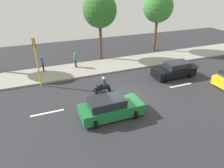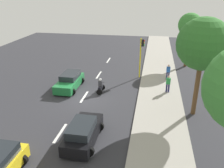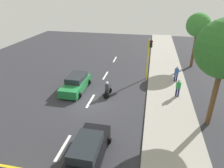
# 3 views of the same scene
# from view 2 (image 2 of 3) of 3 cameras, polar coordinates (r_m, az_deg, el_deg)

# --- Properties ---
(ground_plane) EXTENTS (40.00, 60.00, 0.10)m
(ground_plane) POSITION_cam_2_polar(r_m,az_deg,el_deg) (22.40, -6.75, -3.24)
(ground_plane) COLOR #2D2D33
(sidewalk) EXTENTS (4.00, 60.00, 0.15)m
(sidewalk) POSITION_cam_2_polar(r_m,az_deg,el_deg) (21.50, 11.46, -4.35)
(sidewalk) COLOR #9E998E
(sidewalk) RESTS_ON ground
(lane_stripe_north) EXTENTS (0.20, 2.40, 0.01)m
(lane_stripe_north) POSITION_cam_2_polar(r_m,az_deg,el_deg) (17.49, -12.45, -11.53)
(lane_stripe_north) COLOR white
(lane_stripe_north) RESTS_ON ground
(lane_stripe_mid) EXTENTS (0.20, 2.40, 0.01)m
(lane_stripe_mid) POSITION_cam_2_polar(r_m,az_deg,el_deg) (22.37, -6.76, -3.11)
(lane_stripe_mid) COLOR white
(lane_stripe_mid) RESTS_ON ground
(lane_stripe_south) EXTENTS (0.20, 2.40, 0.01)m
(lane_stripe_south) POSITION_cam_2_polar(r_m,az_deg,el_deg) (27.69, -3.23, 2.21)
(lane_stripe_south) COLOR white
(lane_stripe_south) RESTS_ON ground
(lane_stripe_far_south) EXTENTS (0.20, 2.40, 0.01)m
(lane_stripe_far_south) POSITION_cam_2_polar(r_m,az_deg,el_deg) (33.25, -0.86, 5.79)
(lane_stripe_far_south) COLOR white
(lane_stripe_far_south) RESTS_ON ground
(car_green) EXTENTS (2.24, 4.42, 1.52)m
(car_green) POSITION_cam_2_polar(r_m,az_deg,el_deg) (24.29, -10.23, 0.65)
(car_green) COLOR #1E7238
(car_green) RESTS_ON ground
(car_black) EXTENTS (2.19, 4.29, 1.52)m
(car_black) POSITION_cam_2_polar(r_m,az_deg,el_deg) (16.03, -7.04, -11.56)
(car_black) COLOR black
(car_black) RESTS_ON ground
(motorcycle) EXTENTS (0.60, 1.30, 1.53)m
(motorcycle) POSITION_cam_2_polar(r_m,az_deg,el_deg) (22.86, -2.77, -0.63)
(motorcycle) COLOR black
(motorcycle) RESTS_ON ground
(pedestrian_near_signal) EXTENTS (0.40, 0.24, 1.69)m
(pedestrian_near_signal) POSITION_cam_2_polar(r_m,az_deg,el_deg) (23.13, 13.46, 0.15)
(pedestrian_near_signal) COLOR #1E1E4C
(pedestrian_near_signal) RESTS_ON sidewalk
(pedestrian_by_tree) EXTENTS (0.40, 0.24, 1.69)m
(pedestrian_by_tree) POSITION_cam_2_polar(r_m,az_deg,el_deg) (26.36, 13.48, 2.96)
(pedestrian_by_tree) COLOR #1E1E4C
(pedestrian_by_tree) RESTS_ON sidewalk
(traffic_light_corner) EXTENTS (0.49, 0.24, 4.50)m
(traffic_light_corner) POSITION_cam_2_polar(r_m,az_deg,el_deg) (26.23, 7.13, 7.61)
(traffic_light_corner) COLOR yellow
(traffic_light_corner) RESTS_ON ground
(street_tree_center) EXTENTS (3.92, 3.92, 7.75)m
(street_tree_center) POSITION_cam_2_polar(r_m,az_deg,el_deg) (18.56, 21.27, 8.95)
(street_tree_center) COLOR brown
(street_tree_center) RESTS_ON ground
(street_tree_north) EXTENTS (2.86, 2.86, 6.75)m
(street_tree_north) POSITION_cam_2_polar(r_m,az_deg,el_deg) (30.96, 18.40, 13.35)
(street_tree_north) COLOR brown
(street_tree_north) RESTS_ON ground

